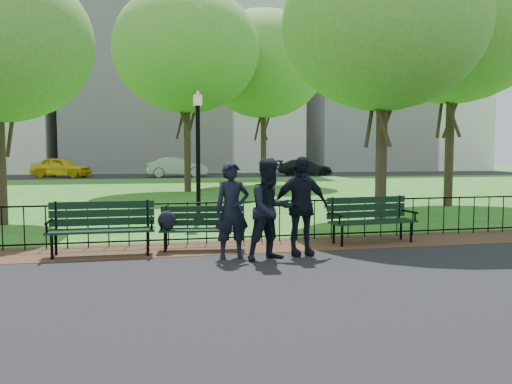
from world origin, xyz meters
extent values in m
plane|color=#336119|center=(0.00, 0.00, 0.00)|extent=(120.00, 120.00, 0.00)
cube|color=black|center=(0.00, -3.40, 0.01)|extent=(60.00, 9.20, 0.01)
cube|color=#3A2917|center=(0.00, 1.50, 0.01)|extent=(60.00, 1.60, 0.01)
cube|color=black|center=(0.00, 35.00, 0.01)|extent=(70.00, 9.00, 0.01)
cylinder|color=black|center=(0.00, 2.00, 0.88)|extent=(24.00, 0.04, 0.04)
cylinder|color=black|center=(0.00, 2.00, 0.12)|extent=(24.00, 0.04, 0.04)
cylinder|color=black|center=(0.00, 2.00, 0.45)|extent=(0.02, 0.02, 0.90)
cube|color=silver|center=(2.00, 48.00, 15.00)|extent=(24.00, 15.00, 30.00)
cube|color=white|center=(26.00, 48.00, 12.00)|extent=(20.00, 15.00, 24.00)
cube|color=black|center=(-0.76, 1.28, 0.42)|extent=(1.71, 0.64, 0.04)
cube|color=black|center=(-0.74, 1.51, 0.74)|extent=(1.66, 0.23, 0.42)
cylinder|color=black|center=(-1.50, 1.20, 0.21)|extent=(0.05, 0.05, 0.42)
cylinder|color=black|center=(-0.07, 1.02, 0.21)|extent=(0.05, 0.05, 0.42)
cylinder|color=black|center=(-1.46, 1.53, 0.21)|extent=(0.05, 0.05, 0.42)
cylinder|color=black|center=(-0.03, 1.35, 0.21)|extent=(0.05, 0.05, 0.42)
cylinder|color=black|center=(-1.54, 1.37, 0.58)|extent=(0.10, 0.52, 0.04)
cylinder|color=black|center=(0.02, 1.18, 0.58)|extent=(0.10, 0.52, 0.04)
ellipsoid|color=black|center=(-1.45, 1.27, 0.62)|extent=(0.37, 0.28, 0.38)
cube|color=black|center=(-2.66, 1.13, 0.49)|extent=(1.94, 0.53, 0.04)
cube|color=black|center=(-2.66, 1.41, 0.86)|extent=(1.94, 0.05, 0.49)
cylinder|color=black|center=(-3.50, 0.94, 0.24)|extent=(0.05, 0.05, 0.49)
cylinder|color=black|center=(-1.82, 0.93, 0.24)|extent=(0.05, 0.05, 0.49)
cylinder|color=black|center=(-3.50, 1.32, 0.24)|extent=(0.05, 0.05, 0.49)
cylinder|color=black|center=(-1.82, 1.32, 0.24)|extent=(0.05, 0.05, 0.49)
cylinder|color=black|center=(-3.58, 1.13, 0.68)|extent=(0.05, 0.60, 0.04)
cylinder|color=black|center=(-1.74, 1.12, 0.68)|extent=(0.05, 0.60, 0.04)
cube|color=black|center=(2.86, 1.27, 0.47)|extent=(1.93, 0.67, 0.04)
cube|color=black|center=(2.83, 1.54, 0.83)|extent=(1.88, 0.21, 0.47)
cylinder|color=black|center=(2.06, 1.01, 0.24)|extent=(0.05, 0.05, 0.47)
cylinder|color=black|center=(3.69, 1.16, 0.24)|extent=(0.05, 0.05, 0.47)
cylinder|color=black|center=(2.02, 1.39, 0.24)|extent=(0.05, 0.05, 0.47)
cylinder|color=black|center=(3.65, 1.54, 0.24)|extent=(0.05, 0.05, 0.47)
cylinder|color=black|center=(1.97, 1.19, 0.66)|extent=(0.10, 0.59, 0.04)
cylinder|color=black|center=(3.74, 1.35, 0.66)|extent=(0.10, 0.59, 0.04)
cylinder|color=black|center=(-0.45, 5.29, 0.08)|extent=(0.29, 0.29, 0.16)
cylinder|color=black|center=(-0.45, 5.29, 1.64)|extent=(0.12, 0.12, 3.27)
cube|color=beige|center=(-0.45, 5.29, 3.38)|extent=(0.23, 0.23, 0.31)
cone|color=black|center=(-0.45, 5.29, 3.58)|extent=(0.33, 0.33, 0.12)
cylinder|color=#2D2116|center=(-5.66, 6.00, 1.49)|extent=(0.29, 0.29, 2.98)
cylinder|color=#2D2116|center=(4.76, 4.80, 1.71)|extent=(0.32, 0.32, 3.42)
ellipsoid|color=#578A29|center=(4.76, 4.80, 5.58)|extent=(5.75, 5.75, 4.89)
cylinder|color=#2D2116|center=(8.95, 7.87, 2.03)|extent=(0.32, 0.32, 4.06)
ellipsoid|color=#578A29|center=(8.95, 7.87, 6.63)|extent=(6.84, 6.84, 5.81)
cylinder|color=#2D2116|center=(0.13, 16.78, 2.15)|extent=(0.35, 0.35, 4.30)
ellipsoid|color=#578A29|center=(0.13, 16.78, 7.01)|extent=(7.24, 7.24, 6.15)
cylinder|color=#2D2116|center=(4.99, 20.87, 2.21)|extent=(0.34, 0.34, 4.41)
ellipsoid|color=#578A29|center=(4.99, 20.87, 7.20)|extent=(7.43, 7.43, 6.32)
imported|color=black|center=(-0.31, 0.43, 0.89)|extent=(0.67, 0.46, 1.75)
imported|color=black|center=(0.34, 0.13, 0.92)|extent=(0.98, 0.71, 1.82)
imported|color=black|center=(0.99, 0.44, 0.94)|extent=(1.12, 0.52, 1.86)
imported|color=yellow|center=(-8.68, 34.05, 0.82)|extent=(5.12, 3.53, 1.62)
imported|color=#A9ADB1|center=(0.43, 32.51, 0.81)|extent=(4.87, 1.78, 1.59)
imported|color=black|center=(11.45, 32.92, 0.71)|extent=(4.92, 2.32, 1.39)
camera|label=1|loc=(-1.78, -8.47, 1.92)|focal=35.00mm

